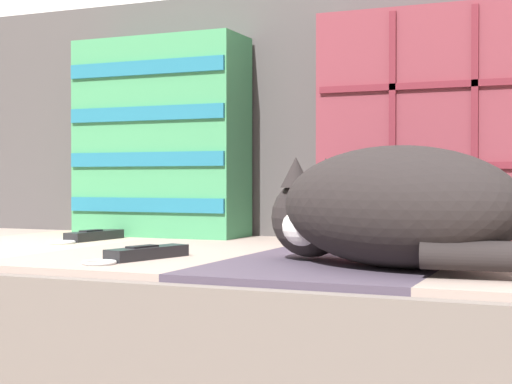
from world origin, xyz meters
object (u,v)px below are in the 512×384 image
(couch, at_px, (272,361))
(throw_pillow_striped, at_px, (161,138))
(sleeping_cat, at_px, (383,209))
(game_remote_near, at_px, (144,254))
(game_remote_far, at_px, (92,236))
(throw_pillow_quilted, at_px, (439,128))

(couch, distance_m, throw_pillow_striped, 0.57)
(sleeping_cat, height_order, game_remote_near, sleeping_cat)
(game_remote_near, relative_size, game_remote_far, 1.02)
(sleeping_cat, distance_m, game_remote_far, 0.69)
(throw_pillow_striped, height_order, game_remote_far, throw_pillow_striped)
(throw_pillow_quilted, bearing_deg, throw_pillow_striped, -179.95)
(game_remote_near, distance_m, game_remote_far, 0.40)
(throw_pillow_quilted, bearing_deg, couch, -139.93)
(game_remote_far, bearing_deg, couch, -6.30)
(throw_pillow_quilted, distance_m, sleeping_cat, 0.43)
(game_remote_far, bearing_deg, game_remote_near, -44.28)
(throw_pillow_quilted, xyz_separation_m, sleeping_cat, (-0.01, -0.40, -0.14))
(throw_pillow_striped, distance_m, game_remote_far, 0.27)
(sleeping_cat, relative_size, game_remote_near, 2.18)
(game_remote_far, bearing_deg, throw_pillow_quilted, 14.24)
(couch, xyz_separation_m, game_remote_far, (-0.40, 0.04, 0.20))
(sleeping_cat, height_order, game_remote_far, sleeping_cat)
(game_remote_near, bearing_deg, sleeping_cat, 6.39)
(game_remote_near, bearing_deg, throw_pillow_striped, 116.80)
(couch, relative_size, game_remote_far, 10.56)
(throw_pillow_quilted, relative_size, game_remote_near, 2.21)
(couch, distance_m, game_remote_far, 0.45)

